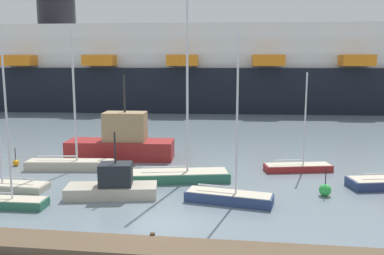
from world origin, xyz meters
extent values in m
plane|color=slate|center=(0.00, 0.00, 0.00)|extent=(600.00, 600.00, 0.00)
cube|color=brown|center=(0.00, -3.19, 0.20)|extent=(25.99, 1.88, 0.40)
cylinder|color=#423323|center=(0.00, -2.16, 0.24)|extent=(0.24, 0.24, 0.48)
cube|color=#BCB29E|center=(-9.11, 9.68, 0.34)|extent=(6.74, 2.21, 0.69)
cube|color=beige|center=(-9.11, 9.68, 0.71)|extent=(6.46, 2.06, 0.04)
cylinder|color=silver|center=(-8.58, 9.74, 5.56)|extent=(0.16, 0.16, 9.74)
cylinder|color=silver|center=(-10.06, 9.57, 1.04)|extent=(2.97, 0.47, 0.13)
cube|color=#2D6B51|center=(-9.26, 1.36, 0.24)|extent=(4.63, 1.38, 0.49)
cube|color=beige|center=(-9.26, 1.36, 0.51)|extent=(4.44, 1.28, 0.04)
cylinder|color=silver|center=(-8.89, 1.37, 4.60)|extent=(0.11, 0.11, 8.23)
cylinder|color=silver|center=(13.05, 7.89, 0.94)|extent=(2.67, 0.71, 0.12)
cube|color=navy|center=(3.22, 3.71, 0.30)|extent=(5.26, 2.28, 0.60)
cube|color=beige|center=(3.22, 3.71, 0.62)|extent=(5.04, 2.13, 0.04)
cylinder|color=silver|center=(3.63, 3.64, 5.15)|extent=(0.12, 0.12, 9.11)
cylinder|color=silver|center=(2.50, 3.84, 0.95)|extent=(2.27, 0.51, 0.10)
cube|color=#2D6B51|center=(-0.34, 7.77, 0.32)|extent=(7.11, 3.38, 0.64)
cube|color=beige|center=(-0.34, 7.77, 0.66)|extent=(6.80, 3.17, 0.04)
cylinder|color=silver|center=(0.20, 7.88, 7.06)|extent=(0.16, 0.16, 12.84)
cylinder|color=silver|center=(-1.31, 7.56, 0.99)|extent=(3.04, 0.77, 0.13)
cube|color=#BCB29E|center=(-10.98, 4.38, 0.21)|extent=(5.13, 1.65, 0.42)
cube|color=beige|center=(-10.98, 4.38, 0.44)|extent=(4.92, 1.53, 0.04)
cylinder|color=silver|center=(-10.24, 4.36, 0.77)|extent=(2.29, 0.16, 0.10)
cube|color=maroon|center=(8.12, 11.49, 0.24)|extent=(5.18, 2.41, 0.48)
cube|color=beige|center=(8.12, 11.49, 0.50)|extent=(4.97, 2.26, 0.04)
cylinder|color=silver|center=(8.51, 11.58, 3.94)|extent=(0.12, 0.12, 6.92)
cylinder|color=silver|center=(7.41, 11.34, 0.83)|extent=(2.22, 0.56, 0.10)
cube|color=maroon|center=(-6.36, 13.65, 0.78)|extent=(9.11, 3.38, 1.57)
cube|color=#A3845B|center=(-5.91, 13.69, 2.77)|extent=(3.63, 2.33, 2.41)
cylinder|color=#262626|center=(-5.91, 13.69, 5.54)|extent=(0.18, 0.18, 3.12)
cube|color=#BCB29E|center=(-3.93, 3.91, 0.36)|extent=(5.73, 2.85, 0.71)
cube|color=#1E2328|center=(-3.66, 3.96, 1.40)|extent=(2.18, 1.77, 1.37)
cylinder|color=#262626|center=(-3.66, 3.96, 3.04)|extent=(0.11, 0.11, 1.92)
sphere|color=orange|center=(-13.85, 10.17, 0.25)|extent=(0.50, 0.50, 0.50)
cylinder|color=black|center=(-13.85, 10.17, 0.96)|extent=(0.06, 0.06, 0.92)
sphere|color=green|center=(9.04, 5.73, 0.37)|extent=(0.74, 0.74, 0.74)
cylinder|color=black|center=(9.04, 5.73, 1.25)|extent=(0.06, 0.06, 1.01)
cube|color=black|center=(-6.10, 53.41, 3.58)|extent=(130.99, 25.08, 7.16)
cube|color=white|center=(-6.10, 53.41, 8.33)|extent=(120.47, 22.35, 2.34)
cube|color=white|center=(-6.10, 53.41, 10.68)|extent=(113.24, 21.01, 2.34)
cube|color=white|center=(-6.10, 53.41, 13.02)|extent=(106.01, 19.66, 2.34)
cube|color=orange|center=(-31.61, 42.57, 8.33)|extent=(4.87, 3.89, 1.64)
cube|color=orange|center=(-18.60, 43.26, 8.33)|extent=(4.87, 3.89, 1.64)
cube|color=orange|center=(-5.60, 43.95, 8.33)|extent=(4.87, 3.89, 1.64)
cube|color=orange|center=(7.40, 44.64, 8.33)|extent=(4.87, 3.89, 1.64)
cube|color=orange|center=(20.40, 45.32, 8.33)|extent=(4.87, 3.89, 1.64)
cylinder|color=black|center=(-29.51, 52.18, 17.45)|extent=(6.56, 6.56, 6.51)
camera|label=1|loc=(4.05, -19.44, 8.18)|focal=38.50mm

